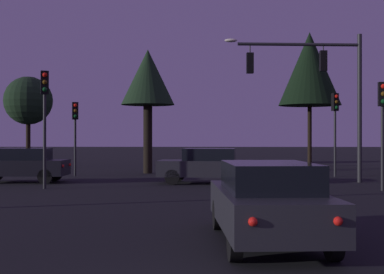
% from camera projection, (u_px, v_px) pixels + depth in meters
% --- Properties ---
extents(ground_plane, '(168.00, 168.00, 0.00)m').
position_uv_depth(ground_plane, '(202.00, 173.00, 29.95)').
color(ground_plane, black).
rests_on(ground_plane, ground).
extents(traffic_signal_mast_arm, '(6.10, 0.66, 6.58)m').
position_uv_depth(traffic_signal_mast_arm, '(321.00, 79.00, 23.31)').
color(traffic_signal_mast_arm, '#232326').
rests_on(traffic_signal_mast_arm, ground).
extents(traffic_light_corner_left, '(0.36, 0.39, 4.58)m').
position_uv_depth(traffic_light_corner_left, '(45.00, 106.00, 20.44)').
color(traffic_light_corner_left, '#232326').
rests_on(traffic_light_corner_left, ground).
extents(traffic_light_corner_right, '(0.32, 0.36, 4.06)m').
position_uv_depth(traffic_light_corner_right, '(383.00, 113.00, 19.69)').
color(traffic_light_corner_right, '#232326').
rests_on(traffic_light_corner_right, ground).
extents(traffic_light_median, '(0.37, 0.39, 4.25)m').
position_uv_depth(traffic_light_median, '(335.00, 117.00, 26.83)').
color(traffic_light_median, '#232326').
rests_on(traffic_light_median, ground).
extents(traffic_light_far_side, '(0.36, 0.39, 3.82)m').
position_uv_depth(traffic_light_far_side, '(75.00, 123.00, 27.28)').
color(traffic_light_far_side, '#232326').
rests_on(traffic_light_far_side, ground).
extents(car_nearside_lane, '(2.08, 4.65, 1.52)m').
position_uv_depth(car_nearside_lane, '(268.00, 201.00, 9.91)').
color(car_nearside_lane, '#232328').
rests_on(car_nearside_lane, ground).
extents(car_crossing_left, '(4.20, 1.72, 1.52)m').
position_uv_depth(car_crossing_left, '(21.00, 165.00, 23.35)').
color(car_crossing_left, black).
rests_on(car_crossing_left, ground).
extents(car_crossing_right, '(4.30, 2.15, 1.52)m').
position_uv_depth(car_crossing_right, '(207.00, 165.00, 22.84)').
color(car_crossing_right, '#232328').
rests_on(car_crossing_right, ground).
extents(tree_left_far, '(3.28, 3.28, 6.15)m').
position_uv_depth(tree_left_far, '(28.00, 101.00, 35.88)').
color(tree_left_far, black).
rests_on(tree_left_far, ground).
extents(tree_center_horizon, '(2.97, 2.97, 6.91)m').
position_uv_depth(tree_center_horizon, '(148.00, 79.00, 29.38)').
color(tree_center_horizon, black).
rests_on(tree_center_horizon, ground).
extents(tree_right_cluster, '(4.29, 4.29, 9.29)m').
position_uv_depth(tree_right_cluster, '(310.00, 69.00, 36.48)').
color(tree_right_cluster, black).
rests_on(tree_right_cluster, ground).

